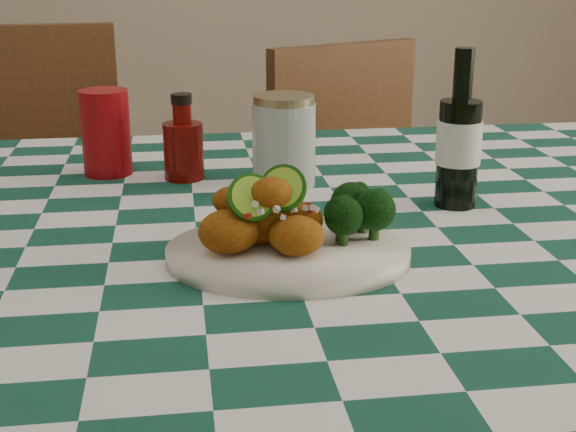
{
  "coord_description": "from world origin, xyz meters",
  "views": [
    {
      "loc": [
        -0.12,
        -1.0,
        1.13
      ],
      "look_at": [
        -0.0,
        -0.15,
        0.84
      ],
      "focal_mm": 50.0,
      "sensor_mm": 36.0,
      "label": 1
    }
  ],
  "objects": [
    {
      "name": "red_tumbler",
      "position": [
        -0.23,
        0.25,
        0.85
      ],
      "size": [
        0.08,
        0.08,
        0.13
      ],
      "primitive_type": "cylinder",
      "rotation": [
        0.0,
        0.0,
        0.03
      ],
      "color": "maroon",
      "rests_on": "dining_table"
    },
    {
      "name": "broccoli_side",
      "position": [
        0.08,
        -0.14,
        0.84
      ],
      "size": [
        0.08,
        0.08,
        0.06
      ],
      "primitive_type": null,
      "color": "black",
      "rests_on": "plate"
    },
    {
      "name": "beer_bottle",
      "position": [
        0.26,
        0.02,
        0.89
      ],
      "size": [
        0.07,
        0.07,
        0.22
      ],
      "primitive_type": null,
      "rotation": [
        0.0,
        0.0,
        -0.17
      ],
      "color": "black",
      "rests_on": "dining_table"
    },
    {
      "name": "wooden_chair_left",
      "position": [
        -0.46,
        0.76,
        0.48
      ],
      "size": [
        0.49,
        0.5,
        0.96
      ],
      "primitive_type": null,
      "rotation": [
        0.0,
        0.0,
        0.11
      ],
      "color": "#472814",
      "rests_on": "ground"
    },
    {
      "name": "plate",
      "position": [
        -0.0,
        -0.15,
        0.8
      ],
      "size": [
        0.31,
        0.26,
        0.02
      ],
      "primitive_type": null,
      "rotation": [
        0.0,
        0.0,
        -0.14
      ],
      "color": "white",
      "rests_on": "dining_table"
    },
    {
      "name": "mason_jar",
      "position": [
        0.04,
        0.16,
        0.85
      ],
      "size": [
        0.11,
        0.11,
        0.14
      ],
      "primitive_type": null,
      "rotation": [
        0.0,
        0.0,
        -0.2
      ],
      "color": "#B2BCBA",
      "rests_on": "dining_table"
    },
    {
      "name": "wooden_chair_right",
      "position": [
        0.36,
        0.74,
        0.45
      ],
      "size": [
        0.56,
        0.57,
        0.91
      ],
      "primitive_type": null,
      "rotation": [
        0.0,
        0.0,
        0.43
      ],
      "color": "#472814",
      "rests_on": "ground"
    },
    {
      "name": "fried_chicken_pile",
      "position": [
        -0.02,
        -0.15,
        0.85
      ],
      "size": [
        0.13,
        0.09,
        0.08
      ],
      "primitive_type": null,
      "color": "#96540E",
      "rests_on": "plate"
    },
    {
      "name": "ketchup_bottle",
      "position": [
        -0.11,
        0.21,
        0.85
      ],
      "size": [
        0.08,
        0.08,
        0.13
      ],
      "primitive_type": null,
      "rotation": [
        0.0,
        0.0,
        0.31
      ],
      "color": "#600704",
      "rests_on": "dining_table"
    }
  ]
}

